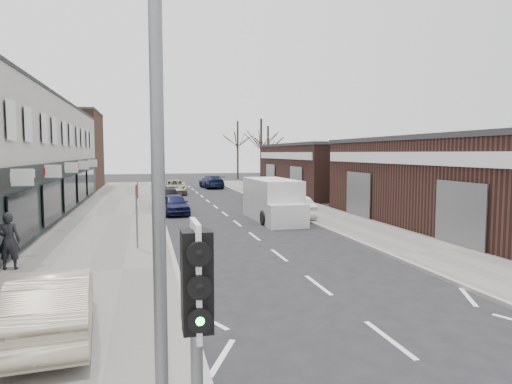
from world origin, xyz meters
TOP-DOWN VIEW (x-y plane):
  - pavement_left at (-6.75, 22.00)m, footprint 5.50×64.00m
  - pavement_right at (5.75, 22.00)m, footprint 3.50×64.00m
  - brick_block_far at (-13.50, 45.00)m, footprint 8.00×10.00m
  - right_unit_near at (12.50, 14.00)m, footprint 10.00×18.00m
  - right_unit_far at (12.50, 34.00)m, footprint 10.00×16.00m
  - tree_far_a at (9.00, 48.00)m, footprint 3.60×3.60m
  - tree_far_b at (11.50, 54.00)m, footprint 3.60×3.60m
  - tree_far_c at (8.50, 60.00)m, footprint 3.60×3.60m
  - traffic_light at (-4.40, -2.02)m, footprint 0.28×0.60m
  - street_lamp at (-4.53, -0.80)m, footprint 2.23×0.22m
  - warning_sign at (-5.16, 12.00)m, footprint 0.12×0.80m
  - white_van at (2.22, 18.69)m, footprint 2.30×6.11m
  - sedan_on_pavement at (-6.71, 3.45)m, footprint 1.86×4.36m
  - pedestrian at (-9.13, 9.60)m, footprint 0.69×0.47m
  - parked_car_left_a at (-3.08, 22.57)m, footprint 1.82×3.91m
  - parked_car_left_b at (-3.40, 25.51)m, footprint 2.10×4.89m
  - parked_car_left_c at (-2.20, 36.72)m, footprint 2.44×4.90m
  - parked_car_right_a at (3.50, 18.98)m, footprint 1.63×4.14m
  - parked_car_right_b at (3.50, 27.33)m, footprint 1.78×4.21m
  - parked_car_right_c at (2.20, 43.23)m, footprint 2.44×5.09m

SIDE VIEW (x-z plane):
  - tree_far_a at x=9.00m, z-range -4.00..4.00m
  - tree_far_b at x=11.50m, z-range -3.75..3.75m
  - tree_far_c at x=8.50m, z-range -4.25..4.25m
  - pavement_left at x=-6.75m, z-range 0.00..0.12m
  - pavement_right at x=5.75m, z-range 0.00..0.12m
  - parked_car_left_a at x=-3.08m, z-range 0.00..1.29m
  - parked_car_left_c at x=-2.20m, z-range 0.00..1.33m
  - parked_car_right_a at x=3.50m, z-range 0.00..1.34m
  - parked_car_left_b at x=-3.40m, z-range 0.00..1.40m
  - parked_car_right_b at x=3.50m, z-range 0.00..1.42m
  - parked_car_right_c at x=2.20m, z-range 0.00..1.43m
  - sedan_on_pavement at x=-6.71m, z-range 0.12..1.52m
  - pedestrian at x=-9.13m, z-range 0.12..1.98m
  - white_van at x=2.22m, z-range -0.06..2.29m
  - warning_sign at x=-5.16m, z-range 0.85..3.55m
  - right_unit_near at x=12.50m, z-range 0.00..4.50m
  - right_unit_far at x=12.50m, z-range 0.00..4.50m
  - traffic_light at x=-4.40m, z-range 0.86..3.96m
  - brick_block_far at x=-13.50m, z-range 0.00..8.00m
  - street_lamp at x=-4.53m, z-range 0.62..8.62m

